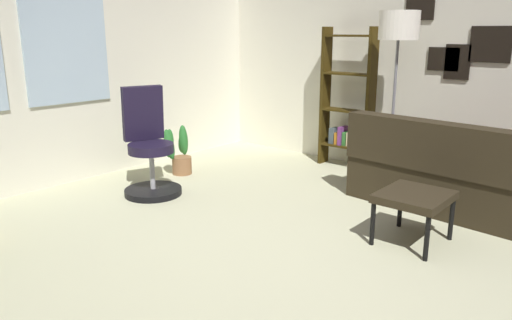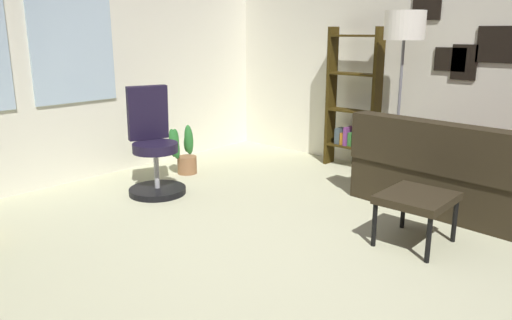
{
  "view_description": "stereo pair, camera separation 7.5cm",
  "coord_description": "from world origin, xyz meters",
  "px_view_note": "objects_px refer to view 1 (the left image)",
  "views": [
    {
      "loc": [
        -2.51,
        -1.77,
        1.57
      ],
      "look_at": [
        -0.15,
        0.25,
        0.76
      ],
      "focal_mm": 34.62,
      "sensor_mm": 36.0,
      "label": 1
    },
    {
      "loc": [
        -2.46,
        -1.83,
        1.57
      ],
      "look_at": [
        -0.15,
        0.25,
        0.76
      ],
      "focal_mm": 34.62,
      "sensor_mm": 36.0,
      "label": 2
    }
  ],
  "objects_px": {
    "couch": "(476,178)",
    "office_chair": "(149,153)",
    "footstool": "(414,199)",
    "potted_plant": "(179,152)",
    "bookshelf": "(347,106)",
    "floor_lamp": "(398,36)"
  },
  "relations": [
    {
      "from": "footstool",
      "to": "office_chair",
      "type": "xyz_separation_m",
      "value": [
        -0.55,
        2.48,
        0.07
      ]
    },
    {
      "from": "footstool",
      "to": "floor_lamp",
      "type": "height_order",
      "value": "floor_lamp"
    },
    {
      "from": "footstool",
      "to": "bookshelf",
      "type": "relative_size",
      "value": 0.33
    },
    {
      "from": "office_chair",
      "to": "floor_lamp",
      "type": "bearing_deg",
      "value": -41.74
    },
    {
      "from": "floor_lamp",
      "to": "bookshelf",
      "type": "bearing_deg",
      "value": 68.53
    },
    {
      "from": "potted_plant",
      "to": "office_chair",
      "type": "bearing_deg",
      "value": -153.49
    },
    {
      "from": "bookshelf",
      "to": "floor_lamp",
      "type": "height_order",
      "value": "floor_lamp"
    },
    {
      "from": "couch",
      "to": "office_chair",
      "type": "distance_m",
      "value": 3.07
    },
    {
      "from": "couch",
      "to": "office_chair",
      "type": "xyz_separation_m",
      "value": [
        -1.62,
        2.6,
        0.12
      ]
    },
    {
      "from": "bookshelf",
      "to": "potted_plant",
      "type": "height_order",
      "value": "bookshelf"
    },
    {
      "from": "footstool",
      "to": "potted_plant",
      "type": "xyz_separation_m",
      "value": [
        0.1,
        2.8,
        -0.1
      ]
    },
    {
      "from": "office_chair",
      "to": "floor_lamp",
      "type": "relative_size",
      "value": 0.6
    },
    {
      "from": "office_chair",
      "to": "floor_lamp",
      "type": "distance_m",
      "value": 2.72
    },
    {
      "from": "couch",
      "to": "potted_plant",
      "type": "height_order",
      "value": "couch"
    },
    {
      "from": "couch",
      "to": "footstool",
      "type": "relative_size",
      "value": 3.7
    },
    {
      "from": "couch",
      "to": "bookshelf",
      "type": "xyz_separation_m",
      "value": [
        0.51,
        1.65,
        0.43
      ]
    },
    {
      "from": "floor_lamp",
      "to": "potted_plant",
      "type": "bearing_deg",
      "value": 121.39
    },
    {
      "from": "floor_lamp",
      "to": "potted_plant",
      "type": "height_order",
      "value": "floor_lamp"
    },
    {
      "from": "couch",
      "to": "office_chair",
      "type": "relative_size",
      "value": 1.89
    },
    {
      "from": "potted_plant",
      "to": "footstool",
      "type": "bearing_deg",
      "value": -92.05
    },
    {
      "from": "footstool",
      "to": "bookshelf",
      "type": "xyz_separation_m",
      "value": [
        1.58,
        1.52,
        0.38
      ]
    },
    {
      "from": "couch",
      "to": "footstool",
      "type": "height_order",
      "value": "couch"
    }
  ]
}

